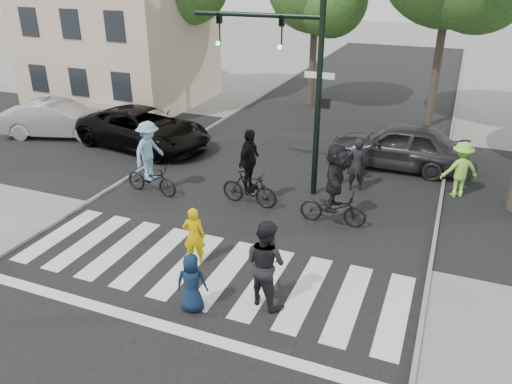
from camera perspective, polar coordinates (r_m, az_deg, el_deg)
ground at (r=11.62m, az=-8.03°, el=-11.24°), size 120.00×120.00×0.00m
road_stem at (r=15.50m, az=1.07°, el=-1.20°), size 10.00×70.00×0.01m
road_cross at (r=18.09m, az=4.49°, el=2.65°), size 70.00×10.00×0.01m
curb_left at (r=17.76m, az=-14.33°, el=1.64°), size 0.10×70.00×0.10m
curb_right at (r=14.66m, az=19.87°, el=-4.21°), size 0.10×70.00×0.10m
crosswalk at (r=12.08m, az=-6.47°, el=-9.53°), size 10.00×3.85×0.01m
traffic_signal at (r=15.23m, az=4.13°, el=13.77°), size 4.45×0.29×6.00m
house at (r=27.64m, az=-15.39°, el=17.69°), size 8.40×8.10×8.82m
pedestrian_woman at (r=12.23m, az=-7.10°, el=-4.99°), size 0.63×0.51×1.50m
pedestrian_child at (r=10.69m, az=-7.35°, el=-10.28°), size 0.76×0.61×1.35m
pedestrian_adult at (r=10.64m, az=1.11°, el=-8.15°), size 1.18×1.05×2.00m
cyclist_left at (r=16.09m, az=-12.02°, el=3.25°), size 1.94×1.28×2.39m
cyclist_mid at (r=14.96m, az=-0.78°, el=1.94°), size 1.87×1.15×2.40m
cyclist_right at (r=13.98m, az=8.95°, el=0.31°), size 1.92×1.78×2.40m
car_suv at (r=20.49m, az=-12.67°, el=7.09°), size 5.97×3.49×1.56m
car_silver at (r=22.94m, az=-21.65°, el=7.76°), size 4.90×2.94×1.53m
car_grey at (r=18.69m, az=15.97°, el=5.15°), size 4.86×2.03×1.64m
bystander_hivis at (r=16.85m, az=22.31°, el=2.39°), size 1.34×1.10×1.81m
bystander_dark at (r=16.36m, az=11.42°, el=3.08°), size 0.73×0.57×1.76m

